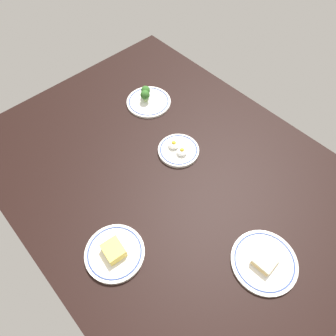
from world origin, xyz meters
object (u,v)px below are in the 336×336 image
at_px(plate_eggs, 178,150).
at_px(plate_sandwich, 264,261).
at_px(plate_cheese, 115,252).
at_px(plate_broccoli, 148,100).

bearing_deg(plate_eggs, plate_sandwich, -12.05).
bearing_deg(plate_cheese, plate_broccoli, 130.67).
distance_m(plate_broccoli, plate_eggs, 0.32).
distance_m(plate_cheese, plate_sandwich, 0.49).
relative_size(plate_broccoli, plate_cheese, 1.03).
distance_m(plate_broccoli, plate_cheese, 0.73).
xyz_separation_m(plate_broccoli, plate_cheese, (0.47, -0.55, -0.00)).
height_order(plate_broccoli, plate_eggs, plate_broccoli).
bearing_deg(plate_sandwich, plate_cheese, -136.04).
height_order(plate_eggs, plate_cheese, plate_cheese).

